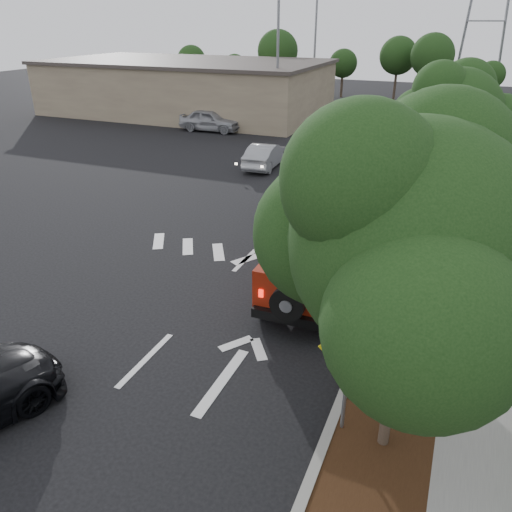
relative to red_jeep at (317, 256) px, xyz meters
The scene contains 17 objects.
ground 5.47m from the red_jeep, 121.47° to the right, with size 120.00×120.00×0.00m, color black.
curb 7.75m from the red_jeep, 76.31° to the left, with size 0.20×70.00×0.15m, color #9E9B93.
planting_strip 8.05m from the red_jeep, 69.30° to the left, with size 1.80×70.00×0.12m, color black.
sidewalk 8.89m from the red_jeep, 57.67° to the left, with size 2.00×70.00×0.12m, color gray.
commercial_building 31.64m from the red_jeep, 126.43° to the left, with size 22.00×12.00×4.00m, color #7E6D57.
transmission_tower 43.59m from the red_jeep, 85.77° to the left, with size 7.00×4.00×28.00m, color slate, non-canonical shape.
street_tree_near 5.91m from the red_jeep, 60.87° to the right, with size 3.80×3.80×5.92m, color #153210, non-canonical shape.
street_tree_mid 3.63m from the red_jeep, 34.71° to the left, with size 3.20×3.20×5.32m, color #153210, non-canonical shape.
street_tree_far 8.99m from the red_jeep, 71.58° to the left, with size 3.40×3.40×5.62m, color #153210, non-canonical shape.
light_pole_a 23.40m from the red_jeep, 113.41° to the left, with size 2.00×0.22×9.00m, color slate, non-canonical shape.
light_pole_b 35.02m from the red_jeep, 107.09° to the left, with size 2.00×0.22×9.00m, color slate, non-canonical shape.
red_jeep is the anchor object (origin of this frame).
silver_suv_ahead 4.80m from the red_jeep, 108.41° to the left, with size 2.61×5.66×1.57m, color #97999E.
silver_sedan_oncoming 13.72m from the red_jeep, 117.90° to the left, with size 1.35×3.87×1.27m, color #93959A.
parked_suv 23.64m from the red_jeep, 124.82° to the left, with size 1.78×4.42×1.51m, color #9A9CA1.
speed_hump_sign 5.40m from the red_jeep, 68.01° to the right, with size 1.10×0.15×2.35m.
terracotta_planter 4.46m from the red_jeep, ahead, with size 0.75×0.75×1.31m.
Camera 1 is at (6.08, -7.78, 7.27)m, focal length 35.00 mm.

